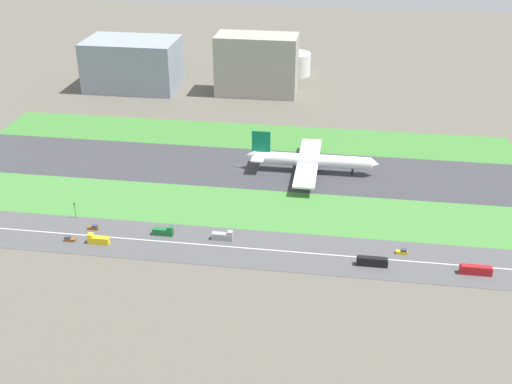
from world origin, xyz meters
The scene contains 19 objects.
ground_plane centered at (0.00, 0.00, 0.00)m, with size 800.00×800.00×0.00m, color #5B564C.
runway centered at (0.00, 0.00, 0.05)m, with size 280.00×46.00×0.10m, color #38383D.
grass_median_north centered at (0.00, 41.00, 0.05)m, with size 280.00×36.00×0.10m, color #3D7A33.
grass_median_south centered at (0.00, -41.00, 0.05)m, with size 280.00×36.00×0.10m, color #427F38.
highway centered at (0.00, -73.00, 0.05)m, with size 280.00×28.00×0.10m, color #4C4C4F.
highway_centerline centered at (0.00, -73.00, 0.11)m, with size 266.00×0.50×0.01m, color silver.
airliner centered at (35.13, 0.00, 6.23)m, with size 65.00×56.00×19.70m.
car_0 centered at (76.46, -68.00, 0.92)m, with size 4.40×1.80×2.00m.
car_2 centered at (-54.30, -78.00, 0.92)m, with size 4.40×1.80×2.00m.
bus_0 centered at (64.75, -78.00, 1.82)m, with size 11.60×2.50×3.50m.
car_1 centered at (-48.10, -68.00, 0.92)m, with size 4.40×1.80×2.00m.
bus_1 centered at (102.17, -78.00, 1.82)m, with size 11.60×2.50×3.50m.
truck_0 centered at (6.09, -68.00, 1.67)m, with size 8.40×2.50×4.00m.
truck_1 centered at (-42.34, -78.00, 1.67)m, with size 8.40×2.50×4.00m.
truck_2 centered at (-18.38, -68.00, 1.67)m, with size 8.40×2.50×4.00m.
traffic_light centered at (-59.13, -60.01, 4.29)m, with size 0.36×0.50×7.20m.
terminal_building centered at (-90.00, 114.00, 16.14)m, with size 59.75×38.18×32.28m, color gray.
hangar_building centered at (-7.19, 114.00, 19.11)m, with size 51.76×24.47×38.22m, color #9E998E.
fuel_tank_west centered at (13.97, 159.00, 7.78)m, with size 21.07×21.07×15.56m, color silver.
Camera 1 is at (50.97, -280.50, 133.91)m, focal length 44.57 mm.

